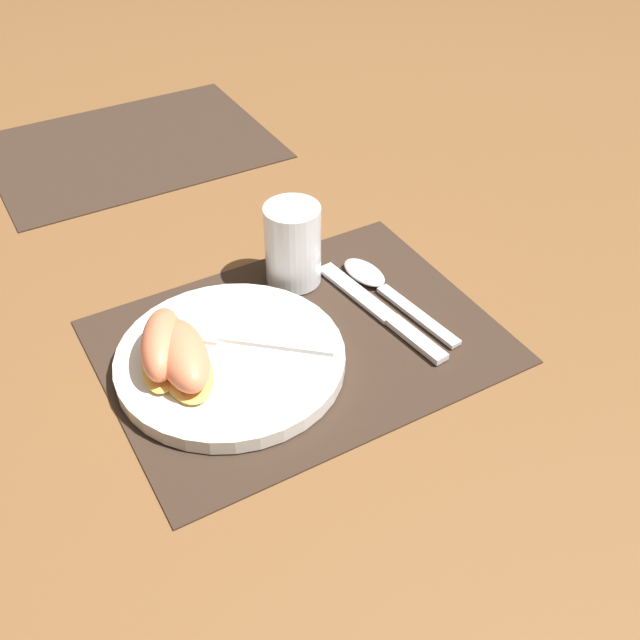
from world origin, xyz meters
The scene contains 10 objects.
ground_plane centered at (0.00, 0.00, 0.00)m, with size 3.00×3.00×0.00m, color brown.
placemat centered at (0.00, 0.00, 0.00)m, with size 0.40×0.30×0.00m.
placemat_far centered at (-0.01, 0.51, 0.00)m, with size 0.40×0.30×0.00m.
plate centered at (-0.08, 0.00, 0.01)m, with size 0.23×0.23×0.02m.
juice_glass centered at (0.04, 0.10, 0.05)m, with size 0.06×0.06×0.10m.
knife centered at (0.10, -0.01, 0.01)m, with size 0.04×0.20×0.01m.
spoon centered at (0.12, 0.04, 0.01)m, with size 0.05×0.19×0.01m.
fork centered at (-0.07, 0.02, 0.02)m, with size 0.16×0.14×0.00m.
citrus_wedge_0 centered at (-0.14, 0.02, 0.04)m, with size 0.08×0.11×0.05m.
citrus_wedge_1 centered at (-0.13, 0.00, 0.04)m, with size 0.07×0.11×0.04m.
Camera 1 is at (-0.27, -0.52, 0.53)m, focal length 42.00 mm.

